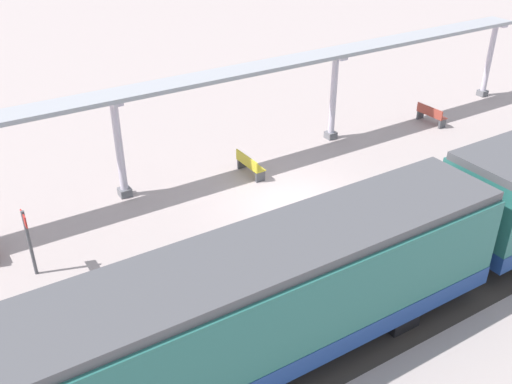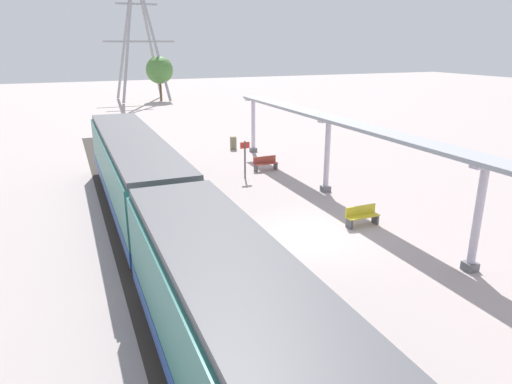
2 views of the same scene
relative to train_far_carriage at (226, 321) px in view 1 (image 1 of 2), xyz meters
The scene contains 12 objects.
ground_plane 8.55m from the train_far_carriage, 45.67° to the right, with size 176.00×176.00×0.00m, color #B2A2A0.
tactile_edge_strip 6.52m from the train_far_carriage, 72.65° to the right, with size 0.55×38.09×0.01m, color gold.
trackbed 6.25m from the train_far_carriage, 90.05° to the right, with size 3.20×50.09×0.01m, color #38332D.
train_far_carriage is the anchor object (origin of this frame).
canopy_pillar_nearest 23.00m from the train_far_carriage, 65.24° to the right, with size 1.10×0.44×3.80m.
canopy_pillar_second 14.43m from the train_far_carriage, 48.10° to the right, with size 1.10×0.44×3.80m.
canopy_pillar_third 9.69m from the train_far_carriage, ahead, with size 1.10×0.44×3.80m.
canopy_beam 11.50m from the train_far_carriage, 31.63° to the right, with size 1.20×30.71×0.16m, color #A8AAB2.
bench_near_end 17.92m from the train_far_carriage, 61.74° to the right, with size 1.51×0.48×0.86m.
bench_far_end 10.47m from the train_far_carriage, 34.25° to the right, with size 1.51×0.46×0.86m.
platform_info_sign 7.22m from the train_far_carriage, 23.51° to the left, with size 0.56×0.10×2.20m.
passenger_waiting_near_edge 7.94m from the train_far_carriage, 71.82° to the right, with size 0.33×0.55×1.78m.
Camera 1 is at (-14.50, 10.60, 10.79)m, focal length 40.62 mm.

